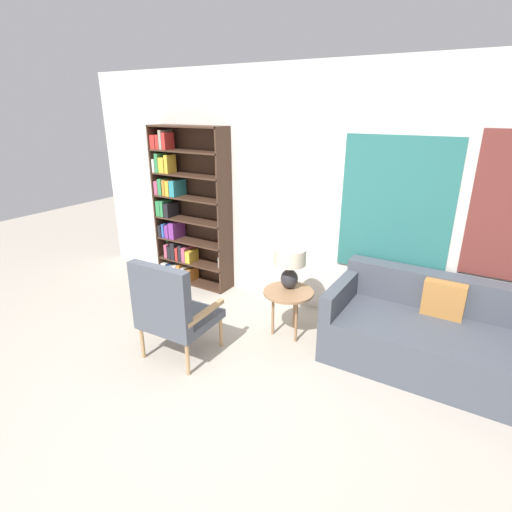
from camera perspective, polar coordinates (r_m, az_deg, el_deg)
The scene contains 7 objects.
ground_plane at distance 3.51m, azimuth -8.30°, elevation -19.76°, with size 14.00×14.00×0.00m, color #B2A899.
wall_back at distance 4.48m, azimuth 8.13°, elevation 8.68°, with size 6.40×0.08×2.70m.
bookshelf at distance 5.34m, azimuth -10.23°, elevation 5.91°, with size 1.07×0.30×2.05m.
armchair at distance 3.74m, azimuth -12.08°, elevation -7.30°, with size 0.65×0.63×0.99m.
couch at distance 4.06m, azimuth 24.26°, elevation -10.43°, with size 1.88×0.95×0.78m.
side_table at distance 4.10m, azimuth 4.64°, elevation -5.69°, with size 0.51×0.51×0.50m.
table_lamp at distance 4.04m, azimuth 4.85°, elevation -0.97°, with size 0.32×0.32×0.43m.
Camera 1 is at (1.78, -2.01, 2.25)m, focal length 28.00 mm.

